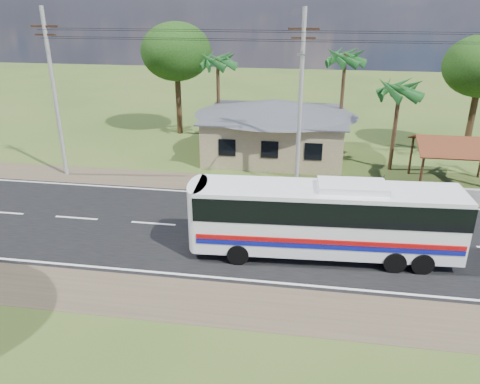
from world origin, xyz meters
name	(u,v)px	position (x,y,z in m)	size (l,w,h in m)	color
ground	(234,230)	(0.00, 0.00, 0.00)	(120.00, 120.00, 0.00)	#334D1B
road	(234,229)	(0.00, 0.00, 0.01)	(120.00, 16.00, 0.03)	black
house	(275,122)	(1.00, 13.00, 2.64)	(12.40, 10.00, 5.00)	tan
waiting_shed	(457,145)	(13.00, 8.50, 2.73)	(5.20, 4.48, 3.35)	#3B2215
concrete_barrier	(445,195)	(12.00, 5.60, 0.45)	(7.00, 0.30, 0.90)	#9E9E99
utility_poles	(295,99)	(2.67, 6.49, 5.77)	(32.80, 2.22, 11.00)	#9E9E99
palm_near	(400,90)	(9.50, 11.00, 5.71)	(2.80, 2.80, 6.70)	#47301E
palm_mid	(345,58)	(6.00, 15.50, 7.16)	(2.80, 2.80, 8.20)	#47301E
palm_far	(218,61)	(-4.00, 16.00, 6.68)	(2.80, 2.80, 7.70)	#47301E
tree_behind_house	(176,52)	(-8.00, 18.00, 7.12)	(6.00, 6.00, 9.61)	#47301E
coach_bus	(327,215)	(4.73, -1.97, 2.17)	(12.34, 3.28, 3.79)	white
motorcycle	(377,180)	(8.23, 7.59, 0.40)	(0.53, 1.51, 0.79)	black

